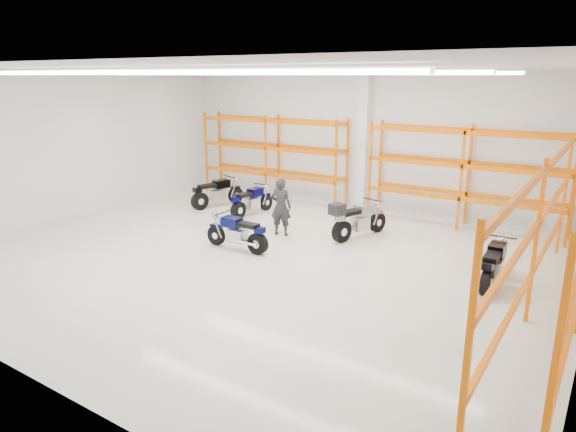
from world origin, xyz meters
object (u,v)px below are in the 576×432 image
Objects in this scene: motorcycle_main at (239,234)px; motorcycle_back_d at (493,266)px; motorcycle_back_b at (251,202)px; motorcycle_back_c at (356,220)px; standing_man at (281,207)px; motorcycle_back_a at (216,194)px; structural_column at (363,142)px.

motorcycle_main is 0.96× the size of motorcycle_back_d.
motorcycle_back_c is (3.89, -0.36, 0.09)m from motorcycle_back_b.
motorcycle_back_b is 1.17× the size of standing_man.
motorcycle_back_b is (1.64, -0.20, -0.03)m from motorcycle_back_a.
motorcycle_main is 6.06m from motorcycle_back_d.
standing_man is (2.00, -1.22, 0.38)m from motorcycle_back_b.
motorcycle_back_d is (9.43, -1.95, -0.02)m from motorcycle_back_a.
motorcycle_back_c is 0.47× the size of structural_column.
motorcycle_main is at bearing 70.39° from standing_man.
structural_column is (0.77, 5.59, 1.81)m from motorcycle_main.
motorcycle_back_a is 1.66m from motorcycle_back_b.
motorcycle_main is 0.90× the size of motorcycle_back_c.
motorcycle_back_c is 4.14m from motorcycle_back_d.
structural_column is at bearing -113.19° from standing_man.
motorcycle_back_b is 7.98m from motorcycle_back_d.
motorcycle_back_a reaches higher than motorcycle_back_b.
structural_column is (2.61, 2.68, 1.81)m from motorcycle_back_b.
motorcycle_back_b is 3.90m from motorcycle_back_c.
motorcycle_main is 0.99× the size of motorcycle_back_b.
motorcycle_back_d is (3.90, -1.39, -0.07)m from motorcycle_back_c.
structural_column is at bearing 82.15° from motorcycle_main.
standing_man reaches higher than motorcycle_back_d.
motorcycle_back_d is at bearing -19.66° from motorcycle_back_c.
structural_column reaches higher than standing_man.
motorcycle_back_b is at bearing -134.19° from structural_column.
motorcycle_back_c is at bearing -169.80° from standing_man.
structural_column reaches higher than motorcycle_main.
motorcycle_back_a reaches higher than motorcycle_back_d.
motorcycle_back_b is 2.37m from standing_man.
motorcycle_main is at bearing -41.63° from motorcycle_back_a.
motorcycle_back_b reaches higher than motorcycle_main.
motorcycle_back_d is at bearing 10.90° from motorcycle_main.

